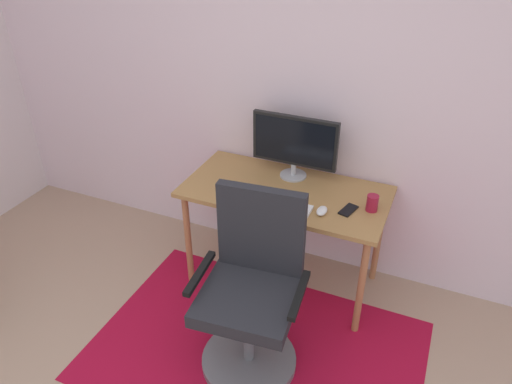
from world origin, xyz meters
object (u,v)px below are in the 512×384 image
keyboard (277,205)px  office_chair (252,299)px  computer_mouse (322,211)px  cell_phone (348,210)px  coffee_cup (372,203)px  monitor (295,143)px  desk (285,200)px

keyboard → office_chair: 0.60m
computer_mouse → cell_phone: (0.14, 0.09, -0.01)m
coffee_cup → cell_phone: bearing=-154.5°
monitor → computer_mouse: monitor is taller
cell_phone → office_chair: (-0.36, -0.63, -0.30)m
desk → monitor: bearing=94.6°
desk → office_chair: 0.75m
desk → office_chair: bearing=-84.0°
monitor → keyboard: (0.03, -0.39, -0.24)m
desk → computer_mouse: (0.29, -0.17, 0.10)m
coffee_cup → keyboard: bearing=-161.6°
office_chair → coffee_cup: bearing=49.4°
coffee_cup → cell_phone: 0.15m
cell_phone → office_chair: office_chair is taller
keyboard → coffee_cup: 0.57m
keyboard → coffee_cup: coffee_cup is taller
desk → monitor: 0.38m
monitor → cell_phone: size_ratio=4.11×
desk → computer_mouse: computer_mouse is taller
monitor → computer_mouse: 0.52m
keyboard → cell_phone: (0.42, 0.12, -0.00)m
computer_mouse → cell_phone: bearing=32.3°
keyboard → desk: bearing=95.0°
cell_phone → desk: bearing=-175.5°
monitor → desk: bearing=-85.4°
office_chair → monitor: bearing=90.1°
monitor → keyboard: monitor is taller
computer_mouse → coffee_cup: (0.27, 0.15, 0.03)m
keyboard → office_chair: size_ratio=0.40×
monitor → office_chair: size_ratio=0.53×
keyboard → cell_phone: bearing=16.2°
desk → coffee_cup: 0.58m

